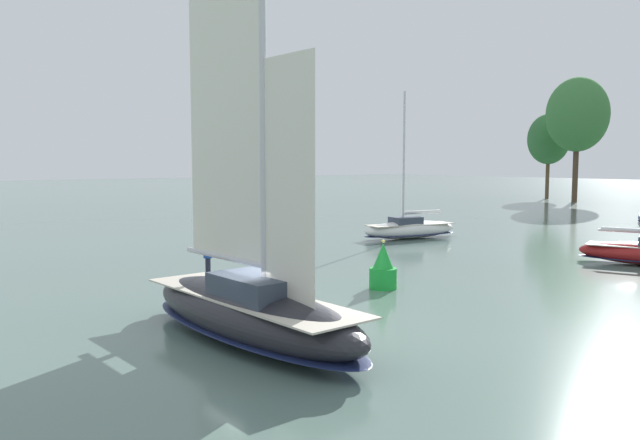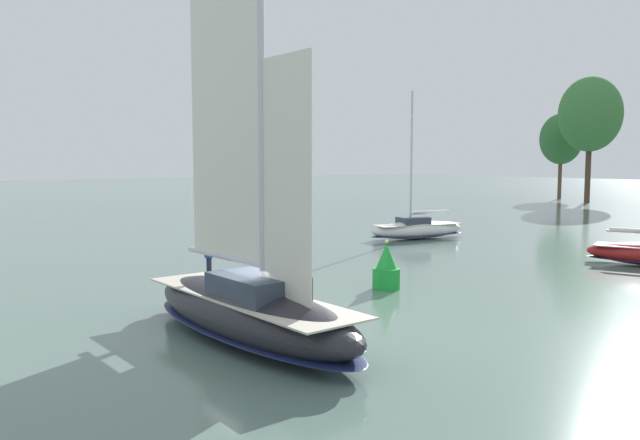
{
  "view_description": "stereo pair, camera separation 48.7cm",
  "coord_description": "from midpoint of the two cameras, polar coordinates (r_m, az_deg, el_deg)",
  "views": [
    {
      "loc": [
        17.92,
        -10.62,
        6.05
      ],
      "look_at": [
        0.0,
        3.0,
        3.94
      ],
      "focal_mm": 35.0,
      "sensor_mm": 36.0,
      "label": 1
    },
    {
      "loc": [
        18.21,
        -10.23,
        6.05
      ],
      "look_at": [
        0.0,
        3.0,
        3.94
      ],
      "focal_mm": 35.0,
      "sensor_mm": 36.0,
      "label": 2
    }
  ],
  "objects": [
    {
      "name": "tree_shore_right",
      "position": [
        108.62,
        20.06,
        6.95
      ],
      "size": [
        6.7,
        6.7,
        13.79
      ],
      "color": "brown",
      "rests_on": "ground"
    },
    {
      "name": "sailboat_main",
      "position": [
        21.39,
        -7.1,
        -7.75
      ],
      "size": [
        11.51,
        3.77,
        15.6
      ],
      "color": "#232328",
      "rests_on": "ground"
    },
    {
      "name": "ground_plane",
      "position": [
        21.72,
        -7.09,
        -10.85
      ],
      "size": [
        400.0,
        400.0,
        0.0
      ],
      "primitive_type": "plane",
      "color": "slate"
    },
    {
      "name": "tree_shore_center",
      "position": [
        100.76,
        22.35,
        8.88
      ],
      "size": [
        8.96,
        8.96,
        18.45
      ],
      "color": "#4C3828",
      "rests_on": "ground"
    },
    {
      "name": "channel_buoy",
      "position": [
        29.89,
        5.32,
        -4.49
      ],
      "size": [
        1.32,
        1.32,
        2.36
      ],
      "color": "green",
      "rests_on": "ground"
    },
    {
      "name": "sailboat_moored_near_marina",
      "position": [
        49.62,
        7.93,
        -0.78
      ],
      "size": [
        3.86,
        8.61,
        11.45
      ],
      "color": "white",
      "rests_on": "ground"
    }
  ]
}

